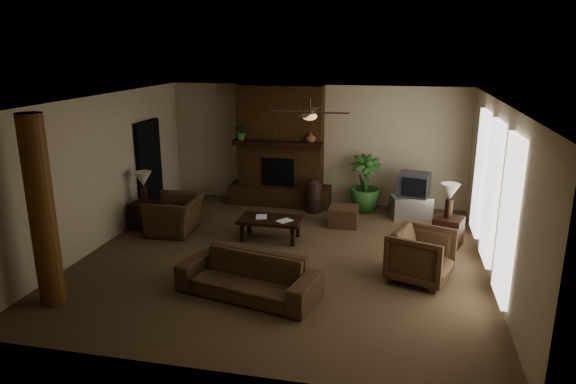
% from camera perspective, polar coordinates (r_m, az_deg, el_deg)
% --- Properties ---
extents(room_shell, '(7.00, 7.00, 7.00)m').
position_cam_1_polar(room_shell, '(8.96, -0.54, 1.16)').
color(room_shell, brown).
rests_on(room_shell, ground).
extents(fireplace, '(2.40, 0.70, 2.80)m').
position_cam_1_polar(fireplace, '(12.25, -0.87, 3.99)').
color(fireplace, '#4E3015').
rests_on(fireplace, ground).
extents(windows, '(0.08, 3.65, 2.35)m').
position_cam_1_polar(windows, '(9.09, 21.49, -0.07)').
color(windows, white).
rests_on(windows, ground).
extents(log_column, '(0.36, 0.36, 2.80)m').
position_cam_1_polar(log_column, '(8.09, -25.46, -2.04)').
color(log_column, brown).
rests_on(log_column, ground).
extents(doorway, '(0.10, 1.00, 2.10)m').
position_cam_1_polar(doorway, '(11.86, -15.00, 2.53)').
color(doorway, black).
rests_on(doorway, ground).
extents(ceiling_fan, '(1.35, 1.35, 0.37)m').
position_cam_1_polar(ceiling_fan, '(8.96, 2.39, 8.51)').
color(ceiling_fan, '#301F15').
rests_on(ceiling_fan, ceiling).
extents(sofa, '(2.24, 1.12, 0.84)m').
position_cam_1_polar(sofa, '(7.91, -4.39, -8.46)').
color(sofa, '#48331F').
rests_on(sofa, ground).
extents(armchair_left, '(0.78, 1.15, 0.97)m').
position_cam_1_polar(armchair_left, '(10.72, -12.35, -1.84)').
color(armchair_left, '#48331F').
rests_on(armchair_left, ground).
extents(armchair_right, '(1.10, 1.14, 0.93)m').
position_cam_1_polar(armchair_right, '(8.60, 14.46, -6.55)').
color(armchair_right, '#48331F').
rests_on(armchair_right, ground).
extents(coffee_table, '(1.20, 0.70, 0.43)m').
position_cam_1_polar(coffee_table, '(10.10, -1.98, -3.22)').
color(coffee_table, black).
rests_on(coffee_table, ground).
extents(ottoman, '(0.61, 0.61, 0.40)m').
position_cam_1_polar(ottoman, '(11.00, 6.11, -2.64)').
color(ottoman, '#48331F').
rests_on(ottoman, ground).
extents(tv_stand, '(0.96, 0.72, 0.50)m').
position_cam_1_polar(tv_stand, '(11.70, 13.34, -1.60)').
color(tv_stand, '#BCBCBE').
rests_on(tv_stand, ground).
extents(tv, '(0.74, 0.65, 0.52)m').
position_cam_1_polar(tv, '(11.56, 13.64, 0.80)').
color(tv, '#363739').
rests_on(tv, tv_stand).
extents(floor_vase, '(0.34, 0.34, 0.77)m').
position_cam_1_polar(floor_vase, '(11.75, 2.86, -0.18)').
color(floor_vase, '#31201B').
rests_on(floor_vase, ground).
extents(floor_plant, '(1.11, 1.46, 0.72)m').
position_cam_1_polar(floor_plant, '(11.96, 8.43, -0.40)').
color(floor_plant, '#2B5D25').
rests_on(floor_plant, ground).
extents(side_table_left, '(0.51, 0.51, 0.55)m').
position_cam_1_polar(side_table_left, '(11.18, -15.42, -2.43)').
color(side_table_left, black).
rests_on(side_table_left, ground).
extents(lamp_left, '(0.45, 0.45, 0.65)m').
position_cam_1_polar(lamp_left, '(10.96, -15.65, 1.15)').
color(lamp_left, '#301F15').
rests_on(lamp_left, side_table_left).
extents(side_table_right, '(0.64, 0.64, 0.55)m').
position_cam_1_polar(side_table_right, '(10.29, 17.17, -4.16)').
color(side_table_right, black).
rests_on(side_table_right, ground).
extents(lamp_right, '(0.38, 0.38, 0.65)m').
position_cam_1_polar(lamp_right, '(10.10, 17.38, -0.22)').
color(lamp_right, '#301F15').
rests_on(lamp_right, side_table_right).
extents(mantel_plant, '(0.45, 0.48, 0.33)m').
position_cam_1_polar(mantel_plant, '(12.07, -5.16, 6.50)').
color(mantel_plant, '#2B5D25').
rests_on(mantel_plant, fireplace).
extents(mantel_vase, '(0.28, 0.28, 0.22)m').
position_cam_1_polar(mantel_vase, '(11.74, 2.52, 6.01)').
color(mantel_vase, brown).
rests_on(mantel_vase, fireplace).
extents(book_a, '(0.22, 0.08, 0.29)m').
position_cam_1_polar(book_a, '(10.08, -3.58, -2.08)').
color(book_a, '#999999').
rests_on(book_a, coffee_table).
extents(book_b, '(0.18, 0.15, 0.29)m').
position_cam_1_polar(book_b, '(9.93, -0.78, -2.31)').
color(book_b, '#999999').
rests_on(book_b, coffee_table).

